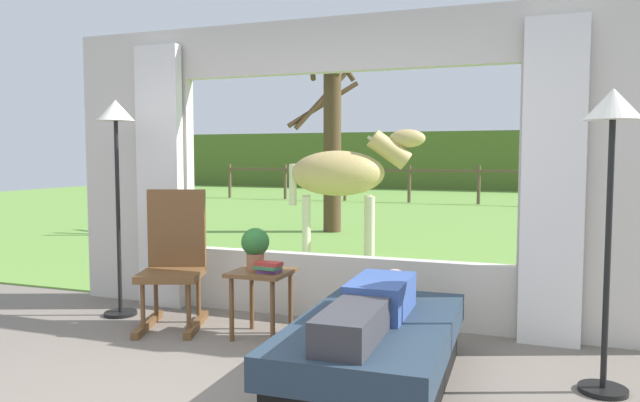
% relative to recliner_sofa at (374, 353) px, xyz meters
% --- Properties ---
extents(back_wall_with_window, '(5.20, 0.12, 2.55)m').
position_rel_recliner_sofa_xyz_m(back_wall_with_window, '(-0.69, 1.40, 1.03)').
color(back_wall_with_window, beige).
rests_on(back_wall_with_window, ground_plane).
extents(curtain_panel_left, '(0.44, 0.10, 2.40)m').
position_rel_recliner_sofa_xyz_m(curtain_panel_left, '(-2.38, 1.26, 0.98)').
color(curtain_panel_left, silver).
rests_on(curtain_panel_left, ground_plane).
extents(curtain_panel_right, '(0.44, 0.10, 2.40)m').
position_rel_recliner_sofa_xyz_m(curtain_panel_right, '(1.00, 1.26, 0.98)').
color(curtain_panel_right, silver).
rests_on(curtain_panel_right, ground_plane).
extents(outdoor_pasture_lawn, '(36.00, 21.68, 0.02)m').
position_rel_recliner_sofa_xyz_m(outdoor_pasture_lawn, '(-0.69, 12.30, -0.21)').
color(outdoor_pasture_lawn, olive).
rests_on(outdoor_pasture_lawn, ground_plane).
extents(distant_hill_ridge, '(36.00, 2.00, 2.40)m').
position_rel_recliner_sofa_xyz_m(distant_hill_ridge, '(-0.69, 22.14, 0.98)').
color(distant_hill_ridge, '#4D6628').
rests_on(distant_hill_ridge, ground_plane).
extents(recliner_sofa, '(0.94, 1.72, 0.42)m').
position_rel_recliner_sofa_xyz_m(recliner_sofa, '(0.00, 0.00, 0.00)').
color(recliner_sofa, black).
rests_on(recliner_sofa, ground_plane).
extents(reclining_person, '(0.35, 1.43, 0.22)m').
position_rel_recliner_sofa_xyz_m(reclining_person, '(0.00, -0.05, 0.30)').
color(reclining_person, '#334C8C').
rests_on(reclining_person, recliner_sofa).
extents(rocking_chair, '(0.66, 0.79, 1.12)m').
position_rel_recliner_sofa_xyz_m(rocking_chair, '(-1.91, 0.76, 0.33)').
color(rocking_chair, brown).
rests_on(rocking_chair, ground_plane).
extents(side_table, '(0.44, 0.44, 0.52)m').
position_rel_recliner_sofa_xyz_m(side_table, '(-1.08, 0.70, 0.21)').
color(side_table, brown).
rests_on(side_table, ground_plane).
extents(potted_plant, '(0.22, 0.22, 0.32)m').
position_rel_recliner_sofa_xyz_m(potted_plant, '(-1.16, 0.76, 0.48)').
color(potted_plant, '#9E6042').
rests_on(potted_plant, side_table).
extents(book_stack, '(0.20, 0.17, 0.08)m').
position_rel_recliner_sofa_xyz_m(book_stack, '(-0.99, 0.64, 0.34)').
color(book_stack, '#59336B').
rests_on(book_stack, side_table).
extents(floor_lamp_left, '(0.32, 0.32, 1.88)m').
position_rel_recliner_sofa_xyz_m(floor_lamp_left, '(-2.53, 0.85, 1.30)').
color(floor_lamp_left, black).
rests_on(floor_lamp_left, ground_plane).
extents(floor_lamp_right, '(0.32, 0.32, 1.79)m').
position_rel_recliner_sofa_xyz_m(floor_lamp_right, '(1.29, 0.40, 1.22)').
color(floor_lamp_right, black).
rests_on(floor_lamp_right, ground_plane).
extents(horse, '(1.80, 0.99, 1.73)m').
position_rel_recliner_sofa_xyz_m(horse, '(-1.52, 4.16, 0.94)').
color(horse, tan).
rests_on(horse, outdoor_pasture_lawn).
extents(pasture_tree, '(1.45, 1.48, 3.70)m').
position_rel_recliner_sofa_xyz_m(pasture_tree, '(-2.64, 6.86, 1.50)').
color(pasture_tree, '#4C3823').
rests_on(pasture_tree, outdoor_pasture_lawn).
extents(pasture_fence_line, '(16.10, 0.10, 1.10)m').
position_rel_recliner_sofa_xyz_m(pasture_fence_line, '(-0.69, 14.13, 0.53)').
color(pasture_fence_line, brown).
rests_on(pasture_fence_line, outdoor_pasture_lawn).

